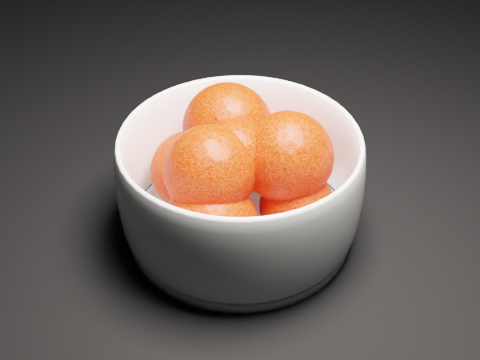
{
  "coord_description": "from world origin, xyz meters",
  "views": [
    {
      "loc": [
        -0.27,
        -0.73,
        0.44
      ],
      "look_at": [
        -0.25,
        -0.25,
        0.06
      ],
      "focal_mm": 50.0,
      "sensor_mm": 36.0,
      "label": 1
    }
  ],
  "objects": [
    {
      "name": "bowl",
      "position": [
        -0.25,
        -0.25,
        0.06
      ],
      "size": [
        0.22,
        0.22,
        0.11
      ],
      "rotation": [
        0.0,
        0.0,
        0.34
      ],
      "color": "white",
      "rests_on": "ground"
    },
    {
      "name": "ground",
      "position": [
        0.0,
        0.0,
        0.0
      ],
      "size": [
        3.0,
        3.0,
        0.0
      ],
      "primitive_type": "cube",
      "color": "black",
      "rests_on": "ground"
    },
    {
      "name": "orange_pile",
      "position": [
        -0.25,
        -0.25,
        0.07
      ],
      "size": [
        0.17,
        0.18,
        0.13
      ],
      "color": "red",
      "rests_on": "bowl"
    }
  ]
}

